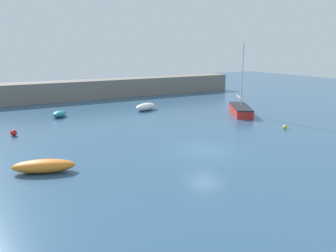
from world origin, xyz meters
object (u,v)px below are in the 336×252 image
object	(u,v)px
rowboat_blue_near	(146,107)
dinghy_near_pier	(59,114)
rowboat_white_midwater	(44,166)
mooring_buoy_red	(14,133)
mooring_buoy_yellow	(285,127)
sailboat_tall_mast	(240,109)

from	to	relation	value
rowboat_blue_near	dinghy_near_pier	size ratio (longest dim) A/B	1.52
rowboat_white_midwater	mooring_buoy_red	size ratio (longest dim) A/B	7.28
rowboat_blue_near	mooring_buoy_yellow	xyz separation A→B (m)	(7.08, -14.39, -0.24)
mooring_buoy_red	rowboat_white_midwater	bearing A→B (deg)	-85.04
rowboat_blue_near	mooring_buoy_red	xyz separation A→B (m)	(-14.53, -5.06, -0.16)
rowboat_white_midwater	sailboat_tall_mast	xyz separation A→B (m)	(21.89, 7.79, 0.13)
dinghy_near_pier	mooring_buoy_yellow	bearing A→B (deg)	86.70
dinghy_near_pier	mooring_buoy_yellow	xyz separation A→B (m)	(16.74, -15.33, -0.15)
mooring_buoy_yellow	rowboat_white_midwater	bearing A→B (deg)	-178.51
sailboat_tall_mast	mooring_buoy_red	world-z (taller)	sailboat_tall_mast
rowboat_white_midwater	rowboat_blue_near	bearing A→B (deg)	67.91
rowboat_blue_near	dinghy_near_pier	world-z (taller)	rowboat_blue_near
dinghy_near_pier	mooring_buoy_yellow	distance (m)	22.70
rowboat_white_midwater	mooring_buoy_red	xyz separation A→B (m)	(-0.86, 9.88, -0.13)
mooring_buoy_red	sailboat_tall_mast	bearing A→B (deg)	-5.24
dinghy_near_pier	mooring_buoy_red	distance (m)	7.72
dinghy_near_pier	rowboat_blue_near	bearing A→B (deg)	123.65
sailboat_tall_mast	mooring_buoy_yellow	size ratio (longest dim) A/B	20.48
rowboat_white_midwater	sailboat_tall_mast	size ratio (longest dim) A/B	0.50
mooring_buoy_yellow	mooring_buoy_red	bearing A→B (deg)	156.64
mooring_buoy_yellow	mooring_buoy_red	world-z (taller)	mooring_buoy_red
mooring_buoy_red	mooring_buoy_yellow	bearing A→B (deg)	-23.36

